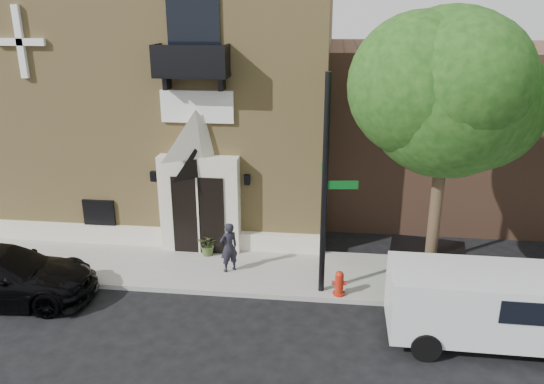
% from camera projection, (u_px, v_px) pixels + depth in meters
% --- Properties ---
extents(ground, '(120.00, 120.00, 0.00)m').
position_uv_depth(ground, '(214.00, 296.00, 15.17)').
color(ground, black).
rests_on(ground, ground).
extents(sidewalk, '(42.00, 3.00, 0.15)m').
position_uv_depth(sidewalk, '(256.00, 271.00, 16.44)').
color(sidewalk, gray).
rests_on(sidewalk, ground).
extents(church, '(12.20, 11.01, 9.30)m').
position_uv_depth(church, '(180.00, 90.00, 21.42)').
color(church, '#A88A4F').
rests_on(church, ground).
extents(street_tree_left, '(4.97, 4.38, 7.77)m').
position_uv_depth(street_tree_left, '(450.00, 92.00, 12.90)').
color(street_tree_left, '#38281C').
rests_on(street_tree_left, sidewalk).
extents(black_sedan, '(5.45, 2.64, 1.53)m').
position_uv_depth(black_sedan, '(0.00, 275.00, 14.75)').
color(black_sedan, black).
rests_on(black_sedan, ground).
extents(cargo_van, '(4.71, 2.04, 1.90)m').
position_uv_depth(cargo_van, '(494.00, 305.00, 12.72)').
color(cargo_van, silver).
rests_on(cargo_van, ground).
extents(street_sign, '(1.02, 0.98, 6.16)m').
position_uv_depth(street_sign, '(325.00, 188.00, 14.18)').
color(street_sign, black).
rests_on(street_sign, sidewalk).
extents(fire_hydrant, '(0.42, 0.33, 0.73)m').
position_uv_depth(fire_hydrant, '(339.00, 283.00, 14.83)').
color(fire_hydrant, '#A7200F').
rests_on(fire_hydrant, sidewalk).
extents(dumpster, '(2.18, 1.46, 1.32)m').
position_uv_depth(dumpster, '(426.00, 266.00, 15.13)').
color(dumpster, '#0F3A18').
rests_on(dumpster, sidewalk).
extents(planter, '(0.75, 0.67, 0.75)m').
position_uv_depth(planter, '(208.00, 244.00, 17.23)').
color(planter, '#47582A').
rests_on(planter, sidewalk).
extents(pedestrian_near, '(0.69, 0.65, 1.57)m').
position_uv_depth(pedestrian_near, '(229.00, 247.00, 16.06)').
color(pedestrian_near, black).
rests_on(pedestrian_near, sidewalk).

